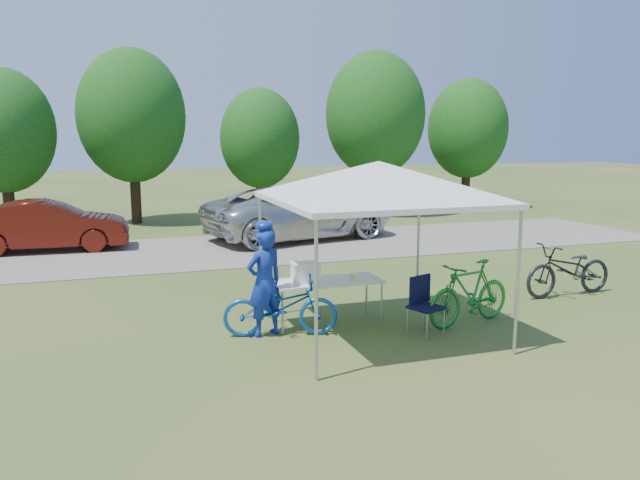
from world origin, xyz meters
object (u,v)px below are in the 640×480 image
object	(u,v)px
folding_chair	(423,299)
bike_green	(470,293)
cooler	(306,272)
minivan	(300,212)
bike_dark	(569,270)
sedan	(48,226)
cyclist	(265,282)
bike_blue	(280,307)
folding_table	(327,283)

from	to	relation	value
folding_chair	bike_green	size ratio (longest dim) A/B	0.50
cooler	minivan	bearing A→B (deg)	73.71
bike_dark	folding_chair	bearing A→B (deg)	-76.56
sedan	cyclist	bearing A→B (deg)	-154.41
cooler	bike_green	world-z (taller)	bike_green
cyclist	bike_blue	distance (m)	0.46
cyclist	bike_dark	xyz separation A→B (m)	(6.21, 0.46, -0.33)
cooler	minivan	world-z (taller)	minivan
folding_chair	minivan	xyz separation A→B (m)	(0.77, 9.27, 0.29)
folding_table	cyclist	world-z (taller)	cyclist
bike_blue	minivan	size ratio (longest dim) A/B	0.31
folding_chair	cyclist	size ratio (longest dim) A/B	0.53
bike_green	sedan	distance (m)	11.82
bike_dark	cyclist	bearing A→B (deg)	-88.56
folding_table	bike_green	xyz separation A→B (m)	(2.23, -0.80, -0.16)
folding_table	bike_blue	world-z (taller)	bike_blue
cooler	minivan	distance (m)	8.71
bike_blue	sedan	xyz separation A→B (m)	(-4.04, 8.97, 0.23)
cooler	minivan	size ratio (longest dim) A/B	0.08
bike_blue	minivan	world-z (taller)	minivan
bike_dark	minivan	size ratio (longest dim) A/B	0.35
cooler	sedan	xyz separation A→B (m)	(-4.57, 8.60, -0.20)
cooler	folding_chair	bearing A→B (deg)	-28.49
folding_table	cooler	world-z (taller)	cooler
folding_chair	bike_green	bearing A→B (deg)	-13.37
bike_blue	cyclist	bearing A→B (deg)	78.88
folding_table	minivan	world-z (taller)	minivan
cooler	sedan	distance (m)	9.74
cooler	bike_green	xyz separation A→B (m)	(2.60, -0.80, -0.37)
cyclist	minivan	size ratio (longest dim) A/B	0.30
folding_chair	bike_dark	bearing A→B (deg)	-4.16
folding_chair	sedan	size ratio (longest dim) A/B	0.22
folding_table	sedan	world-z (taller)	sedan
minivan	bike_green	bearing A→B (deg)	168.14
folding_table	minivan	size ratio (longest dim) A/B	0.31
folding_chair	minivan	bearing A→B (deg)	64.92
bike_green	bike_dark	xyz separation A→B (m)	(2.86, 0.99, -0.01)
bike_dark	sedan	size ratio (longest dim) A/B	0.48
folding_chair	minivan	distance (m)	9.30
bike_green	folding_chair	bearing A→B (deg)	-97.21
folding_table	folding_chair	xyz separation A→B (m)	(1.31, -0.91, -0.17)
bike_dark	minivan	distance (m)	8.71
folding_chair	cyclist	distance (m)	2.53
bike_blue	minivan	distance (m)	9.23
folding_chair	bike_dark	size ratio (longest dim) A/B	0.45
folding_chair	sedan	bearing A→B (deg)	102.96
minivan	folding_table	bearing A→B (deg)	153.22
cooler	cyclist	distance (m)	0.80
folding_table	bike_dark	bearing A→B (deg)	2.12
folding_chair	bike_blue	xyz separation A→B (m)	(-2.21, 0.54, -0.06)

